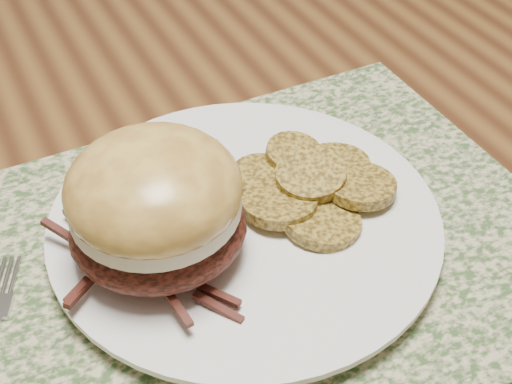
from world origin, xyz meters
TOP-DOWN VIEW (x-y plane):
  - dining_table at (0.00, 0.00)m, footprint 1.50×0.90m
  - placemat at (0.08, -0.12)m, footprint 0.45×0.33m
  - dinner_plate at (0.08, -0.10)m, footprint 0.26×0.26m
  - pork_sandwich at (0.02, -0.11)m, footprint 0.14×0.14m
  - roasted_potatoes at (0.14, -0.10)m, footprint 0.14×0.13m

SIDE VIEW (x-z plane):
  - dining_table at x=0.00m, z-range 0.30..1.05m
  - placemat at x=0.08m, z-range 0.75..0.75m
  - dinner_plate at x=0.08m, z-range 0.75..0.77m
  - roasted_potatoes at x=0.14m, z-range 0.76..0.79m
  - pork_sandwich at x=0.02m, z-range 0.77..0.86m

